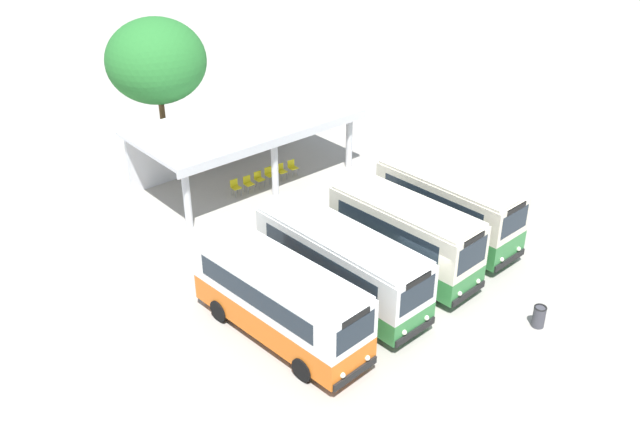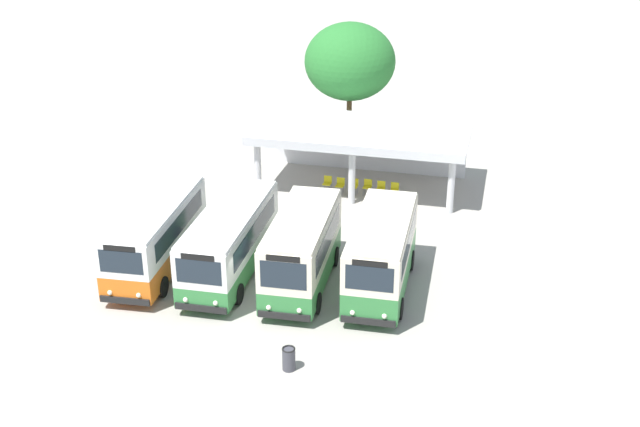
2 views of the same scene
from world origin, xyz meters
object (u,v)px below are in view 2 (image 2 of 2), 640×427
object	(u,v)px
city_bus_middle_cream	(302,248)
city_bus_second_in_row	(230,240)
waiting_chair_end_by_column	(327,182)
waiting_chair_far_end_seat	(394,189)
waiting_chair_fifth_seat	(381,187)
waiting_chair_fourth_seat	(368,186)
litter_bin_apron	(289,359)
city_bus_fourth_amber	(381,252)
waiting_chair_middle_seat	(354,185)
city_bus_nearest_orange	(156,234)
waiting_chair_second_from_end	(340,184)

from	to	relation	value
city_bus_middle_cream	city_bus_second_in_row	bearing A→B (deg)	174.88
waiting_chair_end_by_column	waiting_chair_far_end_seat	distance (m)	3.73
waiting_chair_end_by_column	waiting_chair_fifth_seat	bearing A→B (deg)	-0.79
waiting_chair_fourth_seat	waiting_chair_far_end_seat	world-z (taller)	same
city_bus_second_in_row	litter_bin_apron	world-z (taller)	city_bus_second_in_row
city_bus_fourth_amber	waiting_chair_fourth_seat	bearing A→B (deg)	103.78
city_bus_second_in_row	waiting_chair_fifth_seat	bearing A→B (deg)	64.16
waiting_chair_end_by_column	litter_bin_apron	bearing A→B (deg)	-81.37
city_bus_middle_cream	waiting_chair_middle_seat	world-z (taller)	city_bus_middle_cream
city_bus_nearest_orange	city_bus_middle_cream	bearing A→B (deg)	0.24
waiting_chair_fourth_seat	city_bus_fourth_amber	bearing A→B (deg)	-76.22
waiting_chair_middle_seat	waiting_chair_far_end_seat	world-z (taller)	same
city_bus_fourth_amber	litter_bin_apron	bearing A→B (deg)	-108.89
waiting_chair_second_from_end	waiting_chair_middle_seat	world-z (taller)	same
waiting_chair_far_end_seat	litter_bin_apron	world-z (taller)	litter_bin_apron
city_bus_middle_cream	waiting_chair_end_by_column	bearing A→B (deg)	97.51
waiting_chair_end_by_column	waiting_chair_far_end_seat	size ratio (longest dim) A/B	1.00
city_bus_second_in_row	city_bus_middle_cream	size ratio (longest dim) A/B	1.15
city_bus_nearest_orange	waiting_chair_fifth_seat	distance (m)	13.41
city_bus_middle_cream	waiting_chair_middle_seat	size ratio (longest dim) A/B	8.07
city_bus_middle_cream	city_bus_fourth_amber	distance (m)	3.36
litter_bin_apron	waiting_chair_fifth_seat	bearing A→B (deg)	88.35
city_bus_second_in_row	waiting_chair_far_end_seat	world-z (taller)	city_bus_second_in_row
city_bus_nearest_orange	city_bus_second_in_row	size ratio (longest dim) A/B	0.97
city_bus_nearest_orange	city_bus_middle_cream	xyz separation A→B (m)	(6.66, 0.03, 0.08)
city_bus_nearest_orange	city_bus_middle_cream	distance (m)	6.66
city_bus_middle_cream	waiting_chair_fourth_seat	size ratio (longest dim) A/B	8.07
city_bus_nearest_orange	waiting_chair_fifth_seat	xyz separation A→B (m)	(8.26, 10.50, -1.20)
city_bus_nearest_orange	waiting_chair_fourth_seat	distance (m)	13.03
city_bus_nearest_orange	waiting_chair_middle_seat	xyz separation A→B (m)	(6.77, 10.52, -1.20)
waiting_chair_second_from_end	waiting_chair_fourth_seat	world-z (taller)	same
waiting_chair_second_from_end	waiting_chair_fifth_seat	size ratio (longest dim) A/B	1.00
city_bus_second_in_row	city_bus_fourth_amber	world-z (taller)	city_bus_fourth_amber
waiting_chair_end_by_column	waiting_chair_far_end_seat	bearing A→B (deg)	-1.00
waiting_chair_middle_seat	waiting_chair_second_from_end	bearing A→B (deg)	-174.61
waiting_chair_fourth_seat	waiting_chair_far_end_seat	xyz separation A→B (m)	(1.49, -0.10, 0.00)
city_bus_nearest_orange	waiting_chair_fifth_seat	world-z (taller)	city_bus_nearest_orange
waiting_chair_second_from_end	waiting_chair_far_end_seat	world-z (taller)	same
waiting_chair_middle_seat	waiting_chair_far_end_seat	distance (m)	2.24
waiting_chair_end_by_column	waiting_chair_second_from_end	bearing A→B (deg)	-7.26
city_bus_second_in_row	city_bus_middle_cream	world-z (taller)	city_bus_middle_cream
city_bus_nearest_orange	litter_bin_apron	world-z (taller)	city_bus_nearest_orange
city_bus_second_in_row	waiting_chair_far_end_seat	size ratio (longest dim) A/B	9.28
waiting_chair_middle_seat	waiting_chair_fifth_seat	bearing A→B (deg)	-0.62
city_bus_fourth_amber	waiting_chair_fourth_seat	distance (m)	10.49
city_bus_middle_cream	litter_bin_apron	distance (m)	6.27
city_bus_middle_cream	waiting_chair_fifth_seat	bearing A→B (deg)	81.34
city_bus_middle_cream	waiting_chair_end_by_column	size ratio (longest dim) A/B	8.07
city_bus_nearest_orange	waiting_chair_second_from_end	bearing A→B (deg)	60.05
city_bus_second_in_row	waiting_chair_end_by_column	bearing A→B (deg)	79.22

